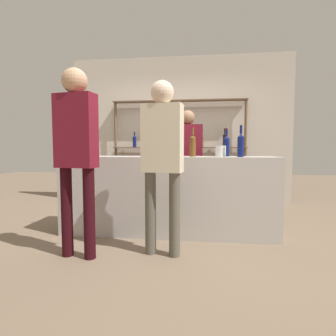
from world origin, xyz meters
The scene contains 15 objects.
ground_plane centered at (0.00, 0.00, 0.00)m, with size 16.00×16.00×0.00m, color #7A6651.
bar_counter centered at (0.00, 0.00, 0.48)m, with size 2.59×0.60×0.96m, color #B7B2AD.
back_wall centered at (0.00, 1.90, 1.40)m, with size 4.19×0.12×2.80m, color beige.
back_shelf centered at (0.00, 1.72, 1.30)m, with size 2.50×0.18×1.95m.
counter_bottle_0 centered at (-1.12, -0.14, 1.08)m, with size 0.07×0.07×0.33m.
counter_bottle_1 centered at (-0.16, 0.10, 1.08)m, with size 0.09×0.09×0.34m.
counter_bottle_2 centered at (0.86, -0.10, 1.10)m, with size 0.08×0.08×0.36m.
counter_bottle_3 centered at (0.73, 0.18, 1.09)m, with size 0.08×0.08×0.35m.
counter_bottle_4 centered at (0.30, -0.05, 1.09)m, with size 0.07×0.07×0.36m.
wine_glass centered at (-0.99, -0.03, 1.07)m, with size 0.07×0.07×0.16m.
ice_bucket centered at (-0.05, -0.10, 1.05)m, with size 0.24×0.24×0.19m.
cork_jar centered at (0.64, 0.02, 1.02)m, with size 0.13×0.13×0.13m.
server_behind_counter centered at (0.21, 0.74, 0.95)m, with size 0.45×0.22×1.62m.
customer_center centered at (0.03, -0.71, 1.02)m, with size 0.41×0.23×1.69m.
customer_left centered at (-0.77, -0.85, 1.09)m, with size 0.41×0.24×1.79m.
Camera 1 is at (0.38, -3.21, 1.04)m, focal length 28.00 mm.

